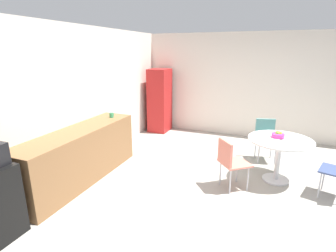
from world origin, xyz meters
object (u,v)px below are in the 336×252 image
(locker_cabinet, at_px, (160,101))
(fruit_bowl, at_px, (278,135))
(round_table, at_px, (279,148))
(chair_teal, at_px, (266,135))
(chair_coral, at_px, (230,159))
(mug_white, at_px, (112,115))

(locker_cabinet, bearing_deg, fruit_bowl, -121.92)
(round_table, relative_size, fruit_bowl, 4.97)
(chair_teal, relative_size, fruit_bowl, 4.00)
(locker_cabinet, height_order, chair_coral, locker_cabinet)
(locker_cabinet, xyz_separation_m, fruit_bowl, (-1.86, -2.98, -0.05))
(chair_teal, bearing_deg, locker_cabinet, 69.70)
(locker_cabinet, bearing_deg, chair_coral, -137.64)
(locker_cabinet, height_order, chair_teal, locker_cabinet)
(mug_white, bearing_deg, round_table, -84.31)
(round_table, relative_size, chair_teal, 1.24)
(chair_teal, bearing_deg, fruit_bowl, -166.53)
(fruit_bowl, bearing_deg, round_table, -150.34)
(chair_coral, height_order, fruit_bowl, fruit_bowl)
(chair_coral, distance_m, mug_white, 2.40)
(chair_coral, distance_m, fruit_bowl, 0.99)
(locker_cabinet, xyz_separation_m, chair_coral, (-2.52, -2.30, -0.32))
(fruit_bowl, bearing_deg, locker_cabinet, 58.08)
(round_table, xyz_separation_m, mug_white, (-0.31, 3.07, 0.35))
(round_table, bearing_deg, fruit_bowl, 29.66)
(fruit_bowl, bearing_deg, chair_coral, 134.45)
(locker_cabinet, distance_m, chair_coral, 3.43)
(mug_white, bearing_deg, chair_coral, -96.95)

